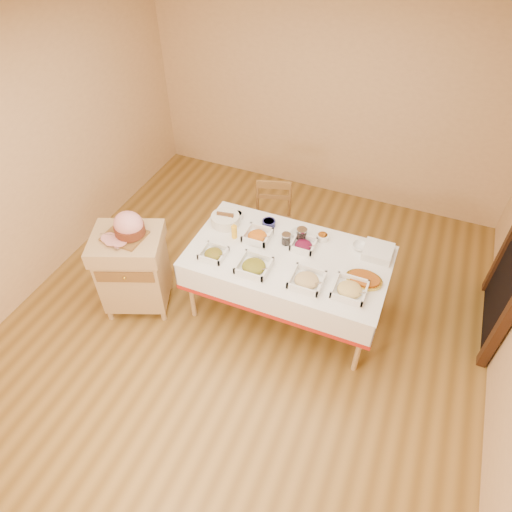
{
  "coord_description": "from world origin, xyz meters",
  "views": [
    {
      "loc": [
        1.19,
        -2.59,
        3.62
      ],
      "look_at": [
        0.02,
        0.2,
        0.74
      ],
      "focal_mm": 32.0,
      "sensor_mm": 36.0,
      "label": 1
    }
  ],
  "objects_px": {
    "dining_table": "(288,268)",
    "plate_stack": "(378,252)",
    "preserve_jar_left": "(286,239)",
    "brass_platter": "(364,279)",
    "butcher_cart": "(133,267)",
    "dining_chair": "(272,222)",
    "mustard_bottle": "(234,231)",
    "preserve_jar_right": "(302,235)",
    "bread_basket": "(225,219)",
    "ham_on_board": "(128,227)"
  },
  "relations": [
    {
      "from": "dining_chair",
      "to": "brass_platter",
      "type": "xyz_separation_m",
      "value": [
        1.14,
        -0.78,
        0.31
      ]
    },
    {
      "from": "preserve_jar_right",
      "to": "brass_platter",
      "type": "height_order",
      "value": "preserve_jar_right"
    },
    {
      "from": "dining_chair",
      "to": "preserve_jar_left",
      "type": "distance_m",
      "value": 0.76
    },
    {
      "from": "dining_table",
      "to": "brass_platter",
      "type": "bearing_deg",
      "value": -4.2
    },
    {
      "from": "plate_stack",
      "to": "dining_chair",
      "type": "bearing_deg",
      "value": 160.95
    },
    {
      "from": "plate_stack",
      "to": "brass_platter",
      "type": "xyz_separation_m",
      "value": [
        -0.04,
        -0.37,
        -0.02
      ]
    },
    {
      "from": "butcher_cart",
      "to": "brass_platter",
      "type": "height_order",
      "value": "butcher_cart"
    },
    {
      "from": "plate_stack",
      "to": "bread_basket",
      "type": "bearing_deg",
      "value": -174.88
    },
    {
      "from": "butcher_cart",
      "to": "preserve_jar_right",
      "type": "distance_m",
      "value": 1.65
    },
    {
      "from": "butcher_cart",
      "to": "brass_platter",
      "type": "bearing_deg",
      "value": 11.71
    },
    {
      "from": "dining_table",
      "to": "brass_platter",
      "type": "xyz_separation_m",
      "value": [
        0.7,
        -0.05,
        0.18
      ]
    },
    {
      "from": "preserve_jar_left",
      "to": "plate_stack",
      "type": "xyz_separation_m",
      "value": [
        0.82,
        0.18,
        -0.01
      ]
    },
    {
      "from": "preserve_jar_right",
      "to": "mustard_bottle",
      "type": "distance_m",
      "value": 0.63
    },
    {
      "from": "dining_table",
      "to": "dining_chair",
      "type": "height_order",
      "value": "dining_chair"
    },
    {
      "from": "butcher_cart",
      "to": "preserve_jar_left",
      "type": "bearing_deg",
      "value": 25.56
    },
    {
      "from": "ham_on_board",
      "to": "butcher_cart",
      "type": "bearing_deg",
      "value": -141.85
    },
    {
      "from": "dining_chair",
      "to": "bread_basket",
      "type": "bearing_deg",
      "value": -118.24
    },
    {
      "from": "dining_chair",
      "to": "mustard_bottle",
      "type": "distance_m",
      "value": 0.79
    },
    {
      "from": "preserve_jar_left",
      "to": "bread_basket",
      "type": "height_order",
      "value": "bread_basket"
    },
    {
      "from": "mustard_bottle",
      "to": "plate_stack",
      "type": "xyz_separation_m",
      "value": [
        1.3,
        0.28,
        -0.04
      ]
    },
    {
      "from": "butcher_cart",
      "to": "ham_on_board",
      "type": "relative_size",
      "value": 2.37
    },
    {
      "from": "dining_chair",
      "to": "preserve_jar_right",
      "type": "xyz_separation_m",
      "value": [
        0.47,
        -0.47,
        0.35
      ]
    },
    {
      "from": "preserve_jar_right",
      "to": "plate_stack",
      "type": "distance_m",
      "value": 0.71
    },
    {
      "from": "mustard_bottle",
      "to": "brass_platter",
      "type": "xyz_separation_m",
      "value": [
        1.26,
        -0.09,
        -0.06
      ]
    },
    {
      "from": "butcher_cart",
      "to": "plate_stack",
      "type": "height_order",
      "value": "butcher_cart"
    },
    {
      "from": "dining_table",
      "to": "plate_stack",
      "type": "relative_size",
      "value": 7.06
    },
    {
      "from": "preserve_jar_left",
      "to": "butcher_cart",
      "type": "bearing_deg",
      "value": -154.44
    },
    {
      "from": "mustard_bottle",
      "to": "brass_platter",
      "type": "bearing_deg",
      "value": -4.05
    },
    {
      "from": "preserve_jar_right",
      "to": "bread_basket",
      "type": "xyz_separation_m",
      "value": [
        -0.76,
        -0.06,
        -0.0
      ]
    },
    {
      "from": "plate_stack",
      "to": "brass_platter",
      "type": "bearing_deg",
      "value": -96.01
    },
    {
      "from": "butcher_cart",
      "to": "dining_chair",
      "type": "relative_size",
      "value": 1.0
    },
    {
      "from": "dining_table",
      "to": "bread_basket",
      "type": "distance_m",
      "value": 0.78
    },
    {
      "from": "preserve_jar_left",
      "to": "mustard_bottle",
      "type": "height_order",
      "value": "mustard_bottle"
    },
    {
      "from": "dining_chair",
      "to": "ham_on_board",
      "type": "relative_size",
      "value": 2.37
    },
    {
      "from": "preserve_jar_right",
      "to": "plate_stack",
      "type": "height_order",
      "value": "preserve_jar_right"
    },
    {
      "from": "ham_on_board",
      "to": "brass_platter",
      "type": "relative_size",
      "value": 1.19
    },
    {
      "from": "dining_table",
      "to": "brass_platter",
      "type": "relative_size",
      "value": 5.69
    },
    {
      "from": "mustard_bottle",
      "to": "bread_basket",
      "type": "relative_size",
      "value": 0.6
    },
    {
      "from": "preserve_jar_left",
      "to": "brass_platter",
      "type": "distance_m",
      "value": 0.81
    },
    {
      "from": "preserve_jar_left",
      "to": "preserve_jar_right",
      "type": "distance_m",
      "value": 0.16
    },
    {
      "from": "preserve_jar_left",
      "to": "mustard_bottle",
      "type": "relative_size",
      "value": 0.67
    },
    {
      "from": "preserve_jar_left",
      "to": "plate_stack",
      "type": "bearing_deg",
      "value": 12.03
    },
    {
      "from": "preserve_jar_right",
      "to": "brass_platter",
      "type": "bearing_deg",
      "value": -24.43
    },
    {
      "from": "dining_table",
      "to": "preserve_jar_left",
      "type": "xyz_separation_m",
      "value": [
        -0.08,
        0.14,
        0.21
      ]
    },
    {
      "from": "dining_table",
      "to": "plate_stack",
      "type": "distance_m",
      "value": 0.83
    },
    {
      "from": "butcher_cart",
      "to": "ham_on_board",
      "type": "height_order",
      "value": "ham_on_board"
    },
    {
      "from": "plate_stack",
      "to": "brass_platter",
      "type": "distance_m",
      "value": 0.37
    },
    {
      "from": "preserve_jar_right",
      "to": "ham_on_board",
      "type": "bearing_deg",
      "value": -153.13
    },
    {
      "from": "mustard_bottle",
      "to": "preserve_jar_right",
      "type": "bearing_deg",
      "value": 19.75
    },
    {
      "from": "ham_on_board",
      "to": "preserve_jar_right",
      "type": "height_order",
      "value": "ham_on_board"
    }
  ]
}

